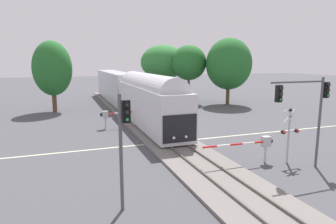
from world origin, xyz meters
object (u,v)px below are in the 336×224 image
oak_behind_train (52,68)px  maple_right_background (229,64)px  crossing_gate_near (259,143)px  oak_far_right (189,63)px  crossing_gate_far (110,114)px  crossing_signal_mast (289,130)px  traffic_signal_near_right (308,101)px  commuter_train (128,91)px  traffic_signal_near_left (124,134)px  elm_centre_background (163,62)px

oak_behind_train → maple_right_background: bearing=-4.7°
crossing_gate_near → oak_far_right: 29.19m
crossing_gate_near → crossing_gate_far: (-7.68, 13.73, 0.02)m
crossing_signal_mast → oak_far_right: size_ratio=0.41×
maple_right_background → crossing_gate_far: bearing=-152.5°
traffic_signal_near_right → maple_right_background: 27.74m
commuter_train → crossing_signal_mast: 24.21m
commuter_train → maple_right_background: bearing=3.8°
commuter_train → traffic_signal_near_left: bearing=-102.5°
traffic_signal_near_left → traffic_signal_near_right: traffic_signal_near_right is taller
commuter_train → crossing_gate_far: size_ratio=7.62×
commuter_train → traffic_signal_near_right: (5.83, -24.75, 1.56)m
commuter_train → traffic_signal_near_right: bearing=-76.7°
crossing_signal_mast → traffic_signal_near_left: 11.85m
oak_far_right → crossing_gate_far: bearing=-136.2°
crossing_signal_mast → commuter_train: bearing=103.6°
crossing_gate_far → traffic_signal_near_left: bearing=-96.6°
commuter_train → oak_far_right: oak_far_right is taller
crossing_signal_mast → crossing_gate_near: bearing=162.3°
crossing_gate_far → elm_centre_background: size_ratio=0.56×
crossing_gate_far → elm_centre_background: elm_centre_background is taller
maple_right_background → oak_behind_train: size_ratio=1.09×
crossing_gate_far → maple_right_background: size_ratio=0.51×
crossing_gate_near → maple_right_background: size_ratio=0.51×
traffic_signal_near_right → oak_far_right: size_ratio=0.63×
crossing_gate_far → oak_behind_train: size_ratio=0.56×
crossing_gate_far → oak_behind_train: (-5.48, 12.33, 4.33)m
oak_far_right → oak_behind_train: size_ratio=0.98×
maple_right_background → crossing_signal_mast: bearing=-112.4°
oak_far_right → oak_behind_train: (-20.25, -1.82, -0.67)m
traffic_signal_near_left → commuter_train: bearing=77.5°
crossing_gate_far → elm_centre_background: (11.86, 18.30, 5.05)m
crossing_gate_near → oak_behind_train: oak_behind_train is taller
crossing_gate_far → commuter_train: bearing=67.3°
crossing_gate_near → traffic_signal_near_left: 10.38m
crossing_gate_near → maple_right_background: bearing=63.4°
crossing_gate_far → traffic_signal_near_right: bearing=-58.1°
traffic_signal_near_left → crossing_gate_near: bearing=18.2°
traffic_signal_near_left → elm_centre_background: size_ratio=0.57×
crossing_signal_mast → oak_behind_train: oak_behind_train is taller
crossing_signal_mast → elm_centre_background: (2.32, 32.62, 4.17)m
commuter_train → traffic_signal_near_right: size_ratio=6.90×
maple_right_background → oak_behind_train: (-25.17, 2.07, -0.51)m
crossing_gate_near → elm_centre_background: elm_centre_background is taller
commuter_train → traffic_signal_near_left: commuter_train is taller
traffic_signal_near_left → oak_far_right: size_ratio=0.59×
crossing_gate_far → oak_far_right: bearing=43.8°
traffic_signal_near_left → crossing_gate_far: bearing=83.4°
oak_far_right → maple_right_background: bearing=-38.3°
commuter_train → oak_far_right: size_ratio=4.33×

